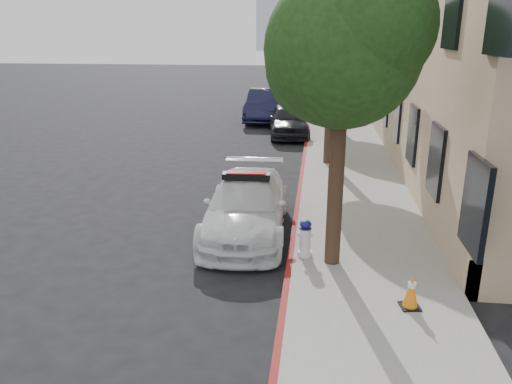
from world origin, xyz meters
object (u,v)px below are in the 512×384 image
Objects in this scene: parked_car_far at (265,105)px; traffic_cone at (411,291)px; police_car at (246,205)px; parked_car_mid at (289,120)px; fire_hydrant at (305,238)px.

traffic_cone is at bearing -76.42° from parked_car_far.
police_car reaches higher than parked_car_mid.
parked_car_mid is 15.13m from traffic_cone.
police_car is 7.56× the size of traffic_cone.
police_car reaches higher than fire_hydrant.
parked_car_far is 17.15m from fire_hydrant.
police_car is 0.93× the size of parked_car_far.
parked_car_mid is 0.85× the size of parked_car_far.
parked_car_mid is (0.27, 11.56, 0.05)m from police_car.
traffic_cone is (2.96, -14.84, -0.27)m from parked_car_mid.
parked_car_far reaches higher than parked_car_mid.
parked_car_mid is 13.07m from fire_hydrant.
police_car is 15.53m from parked_car_far.
parked_car_mid is 4.20m from parked_car_far.
parked_car_far reaches higher than police_car.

